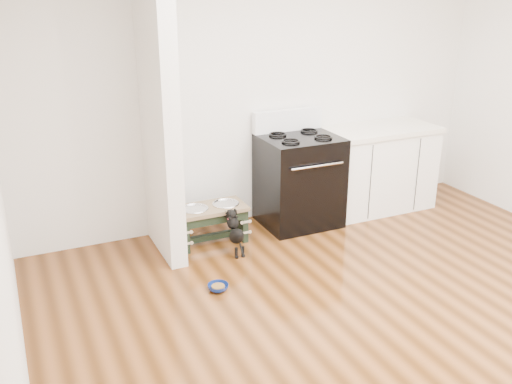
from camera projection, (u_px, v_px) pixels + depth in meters
name	position (u px, v px, depth m)	size (l,w,h in m)	color
ground	(413.00, 339.00, 4.02)	(5.00, 5.00, 0.00)	#44240C
room_shell	(439.00, 113.00, 3.45)	(5.00, 5.00, 5.00)	silver
partition_wall	(159.00, 108.00, 4.88)	(0.15, 0.80, 2.70)	silver
oven_range	(299.00, 179.00, 5.79)	(0.76, 0.69, 1.14)	black
cabinet_run	(377.00, 168.00, 6.20)	(1.24, 0.64, 0.91)	white
dog_feeder	(211.00, 217.00, 5.42)	(0.67, 0.36, 0.38)	black
puppy	(235.00, 231.00, 5.21)	(0.12, 0.34, 0.41)	black
floor_bowl	(218.00, 287.00, 4.64)	(0.18, 0.18, 0.05)	navy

